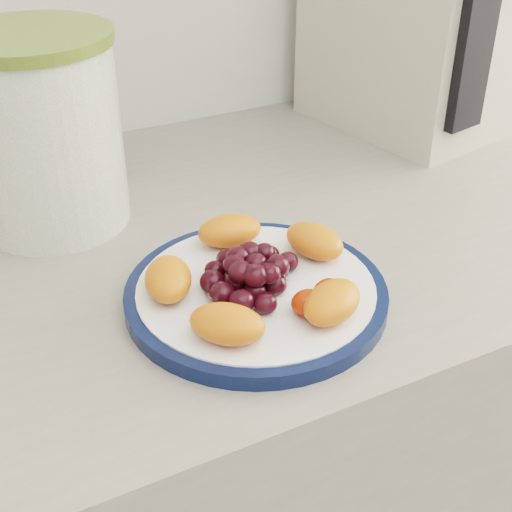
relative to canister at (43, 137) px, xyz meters
name	(u,v)px	position (x,y,z in m)	size (l,w,h in m)	color
counter	(279,475)	(0.24, -0.10, -0.55)	(3.50, 0.60, 0.90)	gray
cabinet_face	(279,488)	(0.24, -0.10, -0.58)	(3.48, 0.58, 0.84)	#A0755D
plate_rim	(256,295)	(0.13, -0.24, -0.09)	(0.24, 0.24, 0.01)	#0C183D
plate_face	(256,294)	(0.13, -0.24, -0.09)	(0.22, 0.22, 0.02)	white
canister	(43,137)	(0.00, 0.00, 0.00)	(0.16, 0.16, 0.19)	#47601D
canister_lid	(26,37)	(0.00, 0.00, 0.10)	(0.17, 0.17, 0.01)	#606C2A
appliance_body	(414,6)	(0.52, 0.06, 0.07)	(0.19, 0.26, 0.33)	#BBB6A0
appliance_panel	(476,30)	(0.50, -0.08, 0.07)	(0.06, 0.02, 0.24)	black
fruit_plate	(256,274)	(0.13, -0.24, -0.07)	(0.21, 0.21, 0.04)	#E7561D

